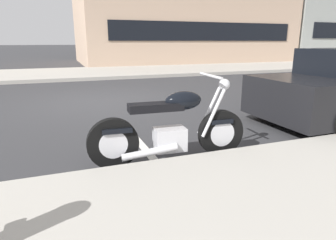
# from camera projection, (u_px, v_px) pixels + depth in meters

# --- Properties ---
(ground_plane) EXTENTS (260.00, 260.00, 0.00)m
(ground_plane) POSITION_uv_depth(u_px,v_px,m) (105.00, 102.00, 7.71)
(ground_plane) COLOR #333335
(sidewalk_far_curb) EXTENTS (120.00, 5.00, 0.14)m
(sidewalk_far_curb) POSITION_uv_depth(u_px,v_px,m) (285.00, 66.00, 18.01)
(sidewalk_far_curb) COLOR #ADA89E
(sidewalk_far_curb) RESTS_ON ground
(parking_stall_stripe) EXTENTS (0.12, 2.20, 0.01)m
(parking_stall_stripe) POSITION_uv_depth(u_px,v_px,m) (146.00, 150.00, 4.27)
(parking_stall_stripe) COLOR silver
(parking_stall_stripe) RESTS_ON ground
(parked_motorcycle) EXTENTS (2.09, 0.62, 1.11)m
(parked_motorcycle) POSITION_uv_depth(u_px,v_px,m) (172.00, 130.00, 3.79)
(parked_motorcycle) COLOR black
(parked_motorcycle) RESTS_ON ground
(townhouse_corner_block) EXTENTS (11.64, 11.64, 10.34)m
(townhouse_corner_block) POSITION_uv_depth(u_px,v_px,m) (308.00, 0.00, 27.11)
(townhouse_corner_block) COLOR #939993
(townhouse_corner_block) RESTS_ON ground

